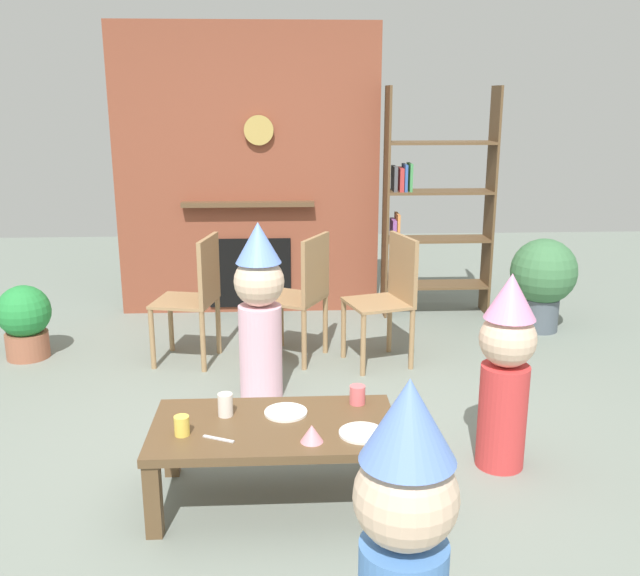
# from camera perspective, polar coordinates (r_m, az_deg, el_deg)

# --- Properties ---
(ground_plane) EXTENTS (12.00, 12.00, 0.00)m
(ground_plane) POSITION_cam_1_polar(r_m,az_deg,el_deg) (3.86, -1.96, -12.91)
(ground_plane) COLOR gray
(brick_fireplace_feature) EXTENTS (2.20, 0.28, 2.40)m
(brick_fireplace_feature) POSITION_cam_1_polar(r_m,az_deg,el_deg) (6.04, -5.83, 9.21)
(brick_fireplace_feature) COLOR brown
(brick_fireplace_feature) RESTS_ON ground_plane
(bookshelf) EXTENTS (0.90, 0.28, 1.90)m
(bookshelf) POSITION_cam_1_polar(r_m,az_deg,el_deg) (6.01, 8.88, 6.06)
(bookshelf) COLOR brown
(bookshelf) RESTS_ON ground_plane
(coffee_table) EXTENTS (1.12, 0.60, 0.38)m
(coffee_table) POSITION_cam_1_polar(r_m,az_deg,el_deg) (3.30, -3.70, -11.82)
(coffee_table) COLOR brown
(coffee_table) RESTS_ON ground_plane
(paper_cup_near_left) EXTENTS (0.07, 0.07, 0.11)m
(paper_cup_near_left) POSITION_cam_1_polar(r_m,az_deg,el_deg) (3.35, -7.64, -9.32)
(paper_cup_near_left) COLOR silver
(paper_cup_near_left) RESTS_ON coffee_table
(paper_cup_near_right) EXTENTS (0.07, 0.07, 0.09)m
(paper_cup_near_right) POSITION_cam_1_polar(r_m,az_deg,el_deg) (3.21, -11.08, -10.84)
(paper_cup_near_right) COLOR #F2CC4C
(paper_cup_near_right) RESTS_ON coffee_table
(paper_cup_center) EXTENTS (0.08, 0.08, 0.09)m
(paper_cup_center) POSITION_cam_1_polar(r_m,az_deg,el_deg) (3.45, 3.04, -8.60)
(paper_cup_center) COLOR #E5666B
(paper_cup_center) RESTS_ON coffee_table
(paper_plate_front) EXTENTS (0.20, 0.20, 0.01)m
(paper_plate_front) POSITION_cam_1_polar(r_m,az_deg,el_deg) (3.37, -2.77, -9.98)
(paper_plate_front) COLOR white
(paper_plate_front) RESTS_ON coffee_table
(paper_plate_rear) EXTENTS (0.20, 0.20, 0.01)m
(paper_plate_rear) POSITION_cam_1_polar(r_m,az_deg,el_deg) (3.18, 3.40, -11.60)
(paper_plate_rear) COLOR white
(paper_plate_rear) RESTS_ON coffee_table
(birthday_cake_slice) EXTENTS (0.10, 0.10, 0.08)m
(birthday_cake_slice) POSITION_cam_1_polar(r_m,az_deg,el_deg) (3.10, -0.67, -11.64)
(birthday_cake_slice) COLOR pink
(birthday_cake_slice) RESTS_ON coffee_table
(table_fork) EXTENTS (0.14, 0.08, 0.01)m
(table_fork) POSITION_cam_1_polar(r_m,az_deg,el_deg) (3.16, -8.19, -11.95)
(table_fork) COLOR silver
(table_fork) RESTS_ON coffee_table
(child_with_cone_hat) EXTENTS (0.30, 0.30, 1.09)m
(child_with_cone_hat) POSITION_cam_1_polar(r_m,az_deg,el_deg) (2.17, 6.81, -19.94)
(child_with_cone_hat) COLOR #4C7FC6
(child_with_cone_hat) RESTS_ON ground_plane
(child_in_pink) EXTENTS (0.28, 0.28, 1.01)m
(child_in_pink) POSITION_cam_1_polar(r_m,az_deg,el_deg) (3.61, 14.76, -6.19)
(child_in_pink) COLOR #D13838
(child_in_pink) RESTS_ON ground_plane
(child_by_the_chairs) EXTENTS (0.31, 0.31, 1.10)m
(child_by_the_chairs) POSITION_cam_1_polar(r_m,az_deg,el_deg) (4.30, -4.89, -1.53)
(child_by_the_chairs) COLOR #EAB2C6
(child_by_the_chairs) RESTS_ON ground_plane
(dining_chair_left) EXTENTS (0.47, 0.47, 0.90)m
(dining_chair_left) POSITION_cam_1_polar(r_m,az_deg,el_deg) (4.96, -9.90, -0.32)
(dining_chair_left) COLOR #9E7A51
(dining_chair_left) RESTS_ON ground_plane
(dining_chair_middle) EXTENTS (0.54, 0.54, 0.90)m
(dining_chair_middle) POSITION_cam_1_polar(r_m,az_deg,el_deg) (4.93, -1.34, -0.18)
(dining_chair_middle) COLOR #9E7A51
(dining_chair_middle) RESTS_ON ground_plane
(dining_chair_right) EXTENTS (0.50, 0.50, 0.90)m
(dining_chair_right) POSITION_cam_1_polar(r_m,az_deg,el_deg) (4.90, 5.67, -0.33)
(dining_chair_right) COLOR #9E7A51
(dining_chair_right) RESTS_ON ground_plane
(potted_plant_tall) EXTENTS (0.52, 0.52, 0.74)m
(potted_plant_tall) POSITION_cam_1_polar(r_m,az_deg,el_deg) (5.84, 17.56, 0.84)
(potted_plant_tall) COLOR #4C5660
(potted_plant_tall) RESTS_ON ground_plane
(potted_plant_short) EXTENTS (0.37, 0.37, 0.53)m
(potted_plant_short) POSITION_cam_1_polar(r_m,az_deg,el_deg) (5.45, -22.71, -2.36)
(potted_plant_short) COLOR #9E5B42
(potted_plant_short) RESTS_ON ground_plane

